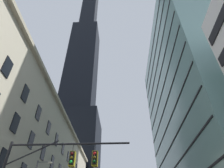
# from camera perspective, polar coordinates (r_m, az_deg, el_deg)

# --- Properties ---
(dark_skyscraper) EXTENTS (23.12, 23.12, 220.66)m
(dark_skyscraper) POSITION_cam_1_polar(r_m,az_deg,el_deg) (107.03, -9.42, -0.58)
(dark_skyscraper) COLOR black
(dark_skyscraper) RESTS_ON ground
(glass_office_midrise) EXTENTS (16.93, 38.71, 48.29)m
(glass_office_midrise) POSITION_cam_1_polar(r_m,az_deg,el_deg) (47.12, 25.12, -6.43)
(glass_office_midrise) COLOR gray
(glass_office_midrise) RESTS_ON ground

